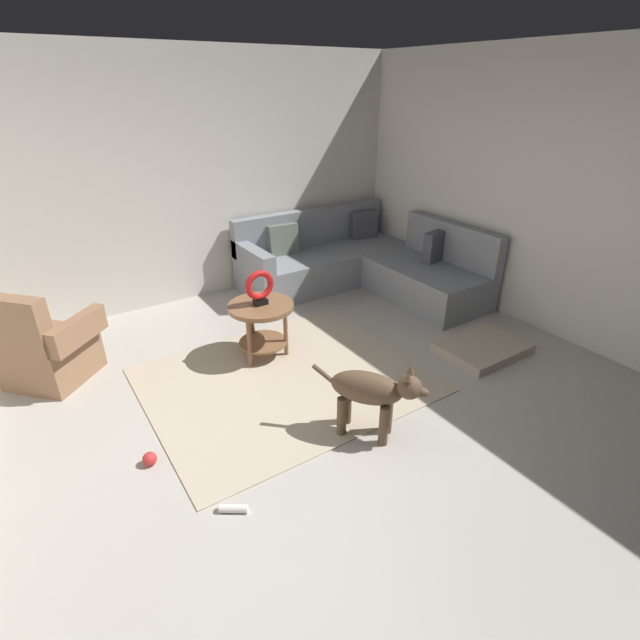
{
  "coord_description": "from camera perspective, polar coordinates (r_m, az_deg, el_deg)",
  "views": [
    {
      "loc": [
        -1.5,
        -2.36,
        2.34
      ],
      "look_at": [
        0.45,
        0.6,
        0.55
      ],
      "focal_mm": 26.61,
      "sensor_mm": 36.0,
      "label": 1
    }
  ],
  "objects": [
    {
      "name": "ground_plane",
      "position": [
        3.68,
        -0.73,
        -13.72
      ],
      "size": [
        6.0,
        6.0,
        0.1
      ],
      "primitive_type": "cube",
      "color": "#B7B2A8"
    },
    {
      "name": "wall_back",
      "position": [
        5.6,
        -17.94,
        15.36
      ],
      "size": [
        6.0,
        0.12,
        2.7
      ],
      "primitive_type": "cube",
      "color": "silver",
      "rests_on": "ground_plane"
    },
    {
      "name": "side_table",
      "position": [
        4.36,
        -7.06,
        0.42
      ],
      "size": [
        0.6,
        0.6,
        0.54
      ],
      "color": "brown",
      "rests_on": "ground_plane"
    },
    {
      "name": "torus_sculpture",
      "position": [
        4.24,
        -7.28,
        3.98
      ],
      "size": [
        0.28,
        0.08,
        0.33
      ],
      "color": "black",
      "rests_on": "side_table"
    },
    {
      "name": "sectional_couch",
      "position": [
        5.96,
        4.94,
        6.59
      ],
      "size": [
        2.2,
        2.25,
        0.88
      ],
      "color": "gray",
      "rests_on": "ground_plane"
    },
    {
      "name": "dog_toy_rope",
      "position": [
        3.14,
        -10.36,
        -21.4
      ],
      "size": [
        0.17,
        0.14,
        0.05
      ],
      "primitive_type": "cylinder",
      "rotation": [
        0.0,
        1.57,
        2.54
      ],
      "color": "silver",
      "rests_on": "ground_plane"
    },
    {
      "name": "wall_right",
      "position": [
        5.13,
        28.77,
        12.45
      ],
      "size": [
        0.12,
        6.0,
        2.7
      ],
      "primitive_type": "cube",
      "color": "silver",
      "rests_on": "ground_plane"
    },
    {
      "name": "area_rug",
      "position": [
        4.19,
        -4.21,
        -7.17
      ],
      "size": [
        2.3,
        1.9,
        0.01
      ],
      "primitive_type": "cube",
      "color": "#BCAD93",
      "rests_on": "ground_plane"
    },
    {
      "name": "dog_toy_ball",
      "position": [
        3.55,
        -19.8,
        -15.44
      ],
      "size": [
        0.1,
        0.1,
        0.1
      ],
      "primitive_type": "sphere",
      "color": "red",
      "rests_on": "ground_plane"
    },
    {
      "name": "armchair",
      "position": [
        4.65,
        -30.32,
        -2.92
      ],
      "size": [
        0.99,
        0.99,
        0.88
      ],
      "rotation": [
        0.0,
        0.0,
        -0.82
      ],
      "color": "#936B4C",
      "rests_on": "ground_plane"
    },
    {
      "name": "dog_bed_mat",
      "position": [
        4.83,
        18.91,
        -3.17
      ],
      "size": [
        0.8,
        0.6,
        0.09
      ],
      "primitive_type": "cube",
      "color": "#B2A38E",
      "rests_on": "ground_plane"
    },
    {
      "name": "dog",
      "position": [
        3.41,
        6.28,
        -8.6
      ],
      "size": [
        0.56,
        0.71,
        0.63
      ],
      "rotation": [
        0.0,
        0.0,
        3.79
      ],
      "color": "brown",
      "rests_on": "ground_plane"
    }
  ]
}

